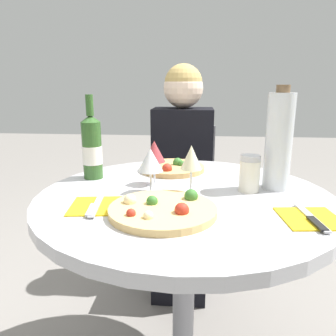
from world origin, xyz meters
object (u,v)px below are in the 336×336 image
dining_table (184,229)px  pizza_large (163,209)px  seated_diner (182,185)px  tall_carafe (279,141)px  wine_bottle (92,147)px  chair_behind_diner (182,200)px

dining_table → pizza_large: size_ratio=3.20×
seated_diner → pizza_large: (-0.01, -0.87, 0.20)m
tall_carafe → wine_bottle: bearing=173.9°
pizza_large → wine_bottle: size_ratio=0.96×
seated_diner → pizza_large: seated_diner is taller
wine_bottle → dining_table: bearing=-23.3°
wine_bottle → pizza_large: bearing=-47.6°
chair_behind_diner → wine_bottle: size_ratio=2.78×
dining_table → pizza_large: 0.23m
dining_table → pizza_large: (-0.05, -0.17, 0.14)m
tall_carafe → seated_diner: bearing=119.2°
dining_table → chair_behind_diner: bearing=92.9°
pizza_large → seated_diner: bearing=89.3°
chair_behind_diner → tall_carafe: size_ratio=2.51×
chair_behind_diner → wine_bottle: wine_bottle is taller
seated_diner → wine_bottle: size_ratio=3.90×
tall_carafe → pizza_large: bearing=-144.4°
pizza_large → dining_table: bearing=72.9°
pizza_large → wine_bottle: 0.45m
tall_carafe → dining_table: bearing=-165.0°
chair_behind_diner → pizza_large: 1.06m
dining_table → pizza_large: pizza_large is taller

